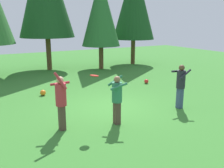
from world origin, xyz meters
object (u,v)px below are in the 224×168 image
at_px(frisbee, 94,76).
at_px(tree_far_right, 134,1).
at_px(person_thrower, 61,98).
at_px(person_bystander, 181,83).
at_px(tree_right, 101,11).
at_px(ball_red, 146,81).
at_px(person_catcher, 117,96).
at_px(ball_orange, 43,93).

bearing_deg(frisbee, tree_far_right, 51.06).
xyz_separation_m(person_thrower, person_bystander, (4.75, -0.23, -0.01)).
bearing_deg(tree_right, person_thrower, -123.08).
xyz_separation_m(person_thrower, ball_red, (6.03, 3.71, -0.92)).
height_order(frisbee, tree_far_right, tree_far_right).
xyz_separation_m(person_catcher, tree_right, (4.10, 9.42, 3.06)).
bearing_deg(person_bystander, person_catcher, 3.16).
bearing_deg(person_thrower, tree_far_right, 61.07).
xyz_separation_m(person_thrower, tree_right, (5.87, 9.00, 2.99)).
bearing_deg(ball_red, person_catcher, -135.93).
relative_size(person_catcher, tree_right, 0.25).
xyz_separation_m(person_catcher, frisbee, (-0.73, 0.16, 0.73)).
distance_m(person_catcher, tree_far_right, 13.02).
xyz_separation_m(person_catcher, person_bystander, (2.98, 0.19, 0.06)).
height_order(person_thrower, ball_red, person_thrower).
distance_m(person_thrower, tree_far_right, 13.77).
distance_m(ball_orange, tree_right, 8.29).
bearing_deg(frisbee, person_bystander, 0.52).
height_order(person_catcher, person_bystander, person_bystander).
relative_size(frisbee, ball_red, 1.35).
distance_m(person_bystander, ball_red, 4.24).
bearing_deg(ball_orange, person_catcher, -73.48).
height_order(frisbee, ball_red, frisbee).
xyz_separation_m(person_thrower, person_catcher, (1.76, -0.42, -0.07)).
distance_m(ball_orange, tree_far_right, 11.28).
relative_size(ball_red, tree_right, 0.04).
bearing_deg(person_thrower, tree_right, 71.12).
bearing_deg(person_thrower, person_catcher, 0.82).
relative_size(ball_red, tree_far_right, 0.03).
relative_size(person_bystander, ball_red, 7.27).
distance_m(frisbee, tree_right, 10.71).
bearing_deg(ball_red, frisbee, -141.52).
bearing_deg(person_catcher, ball_red, -123.72).
relative_size(person_catcher, person_bystander, 0.94).
bearing_deg(ball_red, tree_right, 91.76).
bearing_deg(ball_orange, frisbee, -81.98).
bearing_deg(tree_right, person_bystander, -96.92).
relative_size(person_bystander, tree_far_right, 0.22).
distance_m(person_thrower, tree_right, 11.16).
bearing_deg(person_catcher, tree_right, -101.32).
bearing_deg(person_thrower, ball_orange, 98.51).
bearing_deg(tree_far_right, ball_orange, -147.40).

